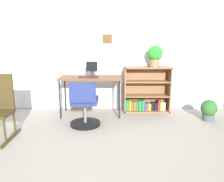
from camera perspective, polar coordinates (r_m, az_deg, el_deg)
The scene contains 9 objects.
ground_plane at distance 2.95m, azimuth -3.83°, elevation -16.59°, with size 6.24×6.24×0.00m, color gray.
wall_back at distance 4.72m, azimuth -2.22°, elevation 10.79°, with size 5.20×0.12×2.56m.
desk at distance 4.34m, azimuth -5.23°, elevation 2.81°, with size 1.19×0.57×0.75m.
monitor at distance 4.35m, azimuth -4.89°, elevation 5.47°, with size 0.22×0.18×0.29m.
keyboard at distance 4.27m, azimuth -5.73°, elevation 3.55°, with size 0.38×0.12×0.02m, color #371A25.
office_chair at distance 3.82m, azimuth -6.75°, elevation -4.14°, with size 0.52×0.55×0.79m.
bookshelf_low at distance 4.69m, azimuth 8.93°, elevation -0.25°, with size 0.93×0.30×0.92m.
potted_plant_on_shelf at distance 4.55m, azimuth 11.10°, elevation 8.99°, with size 0.30×0.30×0.42m.
potted_plant_floor at distance 4.48m, azimuth 23.58°, elevation -4.33°, with size 0.30×0.30×0.39m.
Camera 1 is at (0.20, -2.56, 1.44)m, focal length 36.03 mm.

